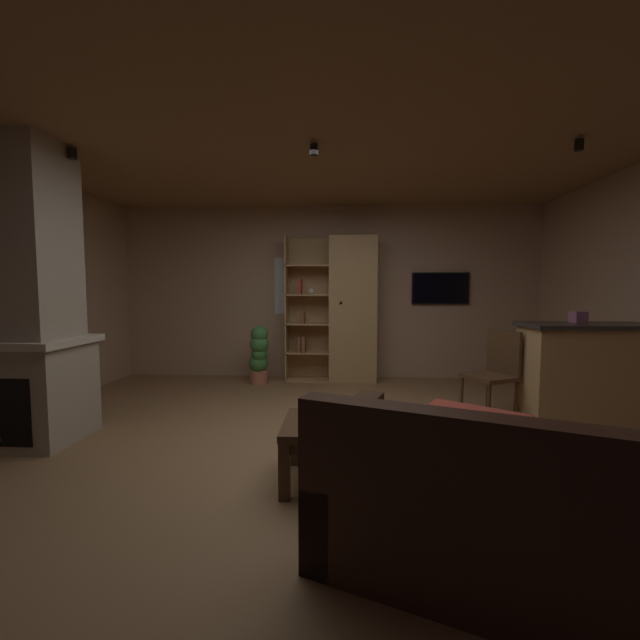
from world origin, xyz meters
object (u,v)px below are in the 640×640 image
bookshelf_cabinet (347,310)px  tissue_box (578,317)px  table_book_0 (333,417)px  table_book_1 (326,420)px  leather_couch (498,510)px  coffee_table (330,434)px  kitchen_bar_counter (601,376)px  dining_chair (495,369)px  stone_fireplace (21,309)px  wall_mounted_tv (440,288)px  potted_floor_plant (259,353)px  table_book_2 (335,415)px

bookshelf_cabinet → tissue_box: bearing=-39.6°
table_book_0 → table_book_1: size_ratio=1.09×
tissue_box → leather_couch: (-1.56, -2.16, -0.76)m
leather_couch → coffee_table: bearing=133.2°
kitchen_bar_counter → leather_couch: size_ratio=0.77×
kitchen_bar_counter → dining_chair: 0.94m
table_book_1 → dining_chair: dining_chair is taller
coffee_table → dining_chair: dining_chair is taller
dining_chair → leather_couch: bearing=-110.1°
stone_fireplace → tissue_box: 5.11m
wall_mounted_tv → leather_couch: bearing=-99.8°
coffee_table → table_book_1: table_book_1 is taller
kitchen_bar_counter → potted_floor_plant: size_ratio=1.74×
stone_fireplace → coffee_table: bearing=-12.9°
tissue_box → bookshelf_cabinet: bearing=140.4°
leather_couch → wall_mounted_tv: bearing=80.2°
tissue_box → stone_fireplace: bearing=-172.3°
kitchen_bar_counter → tissue_box: size_ratio=12.02×
kitchen_bar_counter → leather_couch: kitchen_bar_counter is taller
stone_fireplace → coffee_table: 2.89m
leather_couch → potted_floor_plant: bearing=117.0°
coffee_table → table_book_2: bearing=-46.0°
table_book_1 → table_book_0: bearing=73.1°
table_book_1 → wall_mounted_tv: size_ratio=0.15×
table_book_2 → wall_mounted_tv: 3.81m
tissue_box → wall_mounted_tv: (-0.83, 2.05, 0.29)m
coffee_table → potted_floor_plant: (-1.10, 2.88, 0.09)m
leather_couch → wall_mounted_tv: 4.40m
coffee_table → potted_floor_plant: 3.08m
stone_fireplace → table_book_1: stone_fireplace is taller
kitchen_bar_counter → table_book_0: size_ratio=10.77×
bookshelf_cabinet → table_book_0: (-0.13, -3.08, -0.60)m
stone_fireplace → bookshelf_cabinet: size_ratio=1.23×
table_book_0 → table_book_2: (0.02, -0.10, 0.05)m
stone_fireplace → tissue_box: size_ratio=21.49×
leather_couch → table_book_2: size_ratio=16.64×
coffee_table → bookshelf_cabinet: bearing=87.4°
table_book_0 → potted_floor_plant: size_ratio=0.16×
dining_chair → potted_floor_plant: size_ratio=1.11×
table_book_1 → coffee_table: bearing=70.5°
wall_mounted_tv → stone_fireplace: bearing=-147.1°
stone_fireplace → potted_floor_plant: size_ratio=3.11×
wall_mounted_tv → dining_chair: bearing=-87.4°
table_book_0 → stone_fireplace: bearing=168.5°
stone_fireplace → table_book_2: bearing=-13.5°
wall_mounted_tv → coffee_table: bearing=-114.6°
table_book_2 → potted_floor_plant: potted_floor_plant is taller
table_book_0 → bookshelf_cabinet: bearing=87.6°
leather_couch → table_book_2: 1.14m
bookshelf_cabinet → table_book_1: (-0.17, -3.21, -0.58)m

